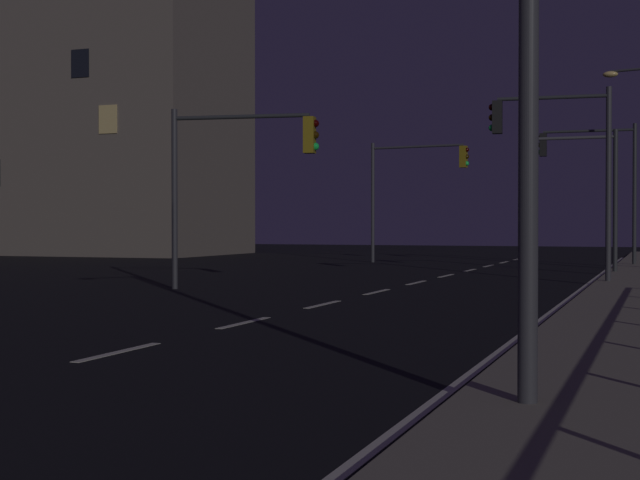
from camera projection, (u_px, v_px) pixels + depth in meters
ground_plane at (331, 303)px, 20.50m from camera, size 112.00×112.00×0.00m
lane_markings_center at (377, 292)px, 23.78m from camera, size 0.14×50.00×0.01m
lane_edge_line at (577, 293)px, 23.48m from camera, size 0.14×53.00×0.01m
traffic_light_overhead_east at (573, 173)px, 31.94m from camera, size 3.24×0.34×4.86m
traffic_light_near_left at (239, 161)px, 24.51m from camera, size 4.04×0.81×4.86m
traffic_light_far_right at (593, 166)px, 37.71m from camera, size 3.94×0.40×5.69m
traffic_light_mid_left at (413, 176)px, 41.62m from camera, size 4.65×0.72×5.51m
traffic_light_near_right at (557, 146)px, 26.48m from camera, size 3.43×0.55×5.51m
building_distant at (32, 49)px, 56.42m from camera, size 25.41×10.13×24.98m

